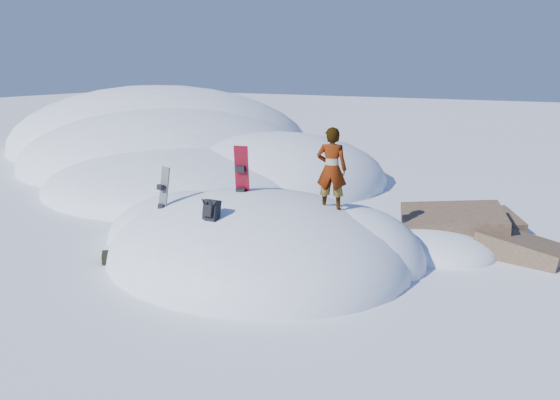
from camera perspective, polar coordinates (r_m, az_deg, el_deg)
The scene contains 9 objects.
ground at distance 12.34m, azimuth -2.49°, elevation -6.10°, with size 120.00×120.00×0.00m, color white.
snow_mound at distance 12.62m, azimuth -2.61°, elevation -5.64°, with size 8.00×6.00×3.00m.
snow_ridge at distance 26.04m, azimuth -11.19°, elevation 4.39°, with size 21.50×18.50×6.40m.
rock_outcrop at distance 13.80m, azimuth 17.63°, elevation -4.50°, with size 4.68×4.41×1.68m.
snowboard_red at distance 12.16m, azimuth -4.00°, elevation 1.83°, with size 0.35×0.27×1.70m.
snowboard_dark at distance 12.27m, azimuth -12.16°, elevation 0.11°, with size 0.33×0.33×1.43m.
backpack at distance 10.75m, azimuth -7.20°, elevation -1.05°, with size 0.29×0.34×0.48m.
gear_pile at distance 12.64m, azimuth -16.28°, elevation -5.61°, with size 0.93×0.81×0.24m.
person at distance 11.43m, azimuth 5.41°, elevation 3.24°, with size 0.64×0.42×1.76m, color slate.
Camera 1 is at (5.97, -9.93, 4.25)m, focal length 35.00 mm.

